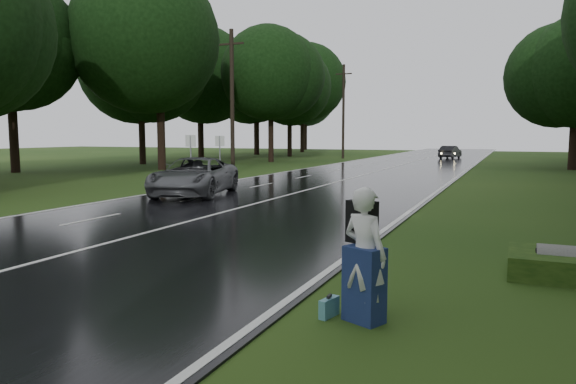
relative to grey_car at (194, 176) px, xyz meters
The scene contains 16 objects.
ground 9.78m from the grey_car, 67.06° to the right, with size 160.00×160.00×0.00m, color #284314.
road 11.69m from the grey_car, 71.00° to the left, with size 12.00×140.00×0.04m, color black.
lane_center 11.69m from the grey_car, 71.00° to the left, with size 0.12×140.00×0.01m, color silver.
grey_car is the anchor object (origin of this frame).
far_car 41.37m from the grey_car, 81.23° to the left, with size 1.46×4.19×1.38m, color black.
hitchhiker 16.47m from the grey_car, 48.45° to the right, with size 0.84×0.82×1.95m.
suitcase 16.18m from the grey_car, 49.88° to the right, with size 0.11×0.40×0.28m, color teal.
culvert 16.33m from the grey_car, 31.59° to the right, with size 0.61×0.61×1.21m, color slate.
utility_pole_mid 12.80m from the grey_car, 111.60° to the left, with size 1.80×0.28×9.58m, color black, non-canonical shape.
utility_pole_far 37.14m from the grey_car, 97.28° to the left, with size 1.80×0.28×10.26m, color black, non-canonical shape.
road_sign_a 6.01m from the grey_car, 124.90° to the left, with size 0.63×0.10×2.64m, color white, non-canonical shape.
road_sign_b 8.72m from the grey_car, 113.09° to the left, with size 0.62×0.10×2.58m, color white, non-canonical shape.
tree_left_d 17.89m from the grey_car, 131.01° to the left, with size 10.59×10.59×16.54m, color black, non-canonical shape.
tree_left_e 28.58m from the grey_car, 108.31° to the left, with size 9.78×9.78×15.27m, color black, non-canonical shape.
tree_left_f 41.51m from the grey_car, 107.27° to the left, with size 9.34×9.34×14.59m, color black, non-canonical shape.
tree_right_e 30.68m from the grey_car, 56.68° to the left, with size 7.94×7.94×12.41m, color black, non-canonical shape.
Camera 1 is at (9.03, -10.55, 2.68)m, focal length 32.98 mm.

